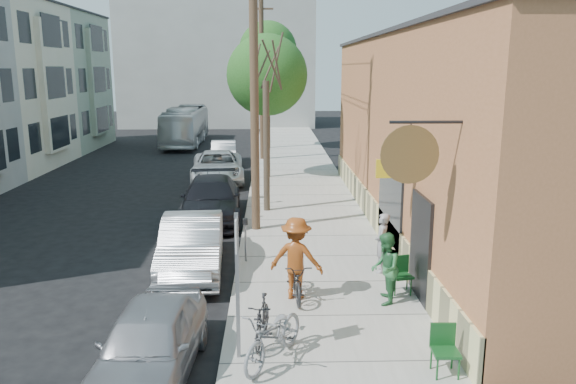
{
  "coord_description": "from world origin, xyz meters",
  "views": [
    {
      "loc": [
        2.99,
        -13.42,
        5.47
      ],
      "look_at": [
        3.52,
        4.49,
        1.5
      ],
      "focal_mm": 35.0,
      "sensor_mm": 36.0,
      "label": 1
    }
  ],
  "objects_px": {
    "utility_pole_near": "(252,70)",
    "patio_chair_a": "(402,276)",
    "car_0": "(150,343)",
    "car_3": "(218,167)",
    "parking_meter_far": "(253,184)",
    "tree_leafy_far": "(268,50)",
    "patio_chair_b": "(446,351)",
    "sign_post": "(237,272)",
    "patron_green": "(385,268)",
    "patron_grey": "(382,243)",
    "parking_meter_near": "(246,233)",
    "cyclist": "(296,258)",
    "parked_bike_b": "(274,335)",
    "bus": "(186,126)",
    "car_1": "(192,245)",
    "car_4": "(224,153)",
    "tree_leafy_mid": "(267,75)",
    "car_2": "(211,199)",
    "parked_bike_a": "(262,320)",
    "tree_bare": "(266,147)"
  },
  "relations": [
    {
      "from": "utility_pole_near",
      "to": "patio_chair_a",
      "type": "relative_size",
      "value": 11.36
    },
    {
      "from": "car_0",
      "to": "car_3",
      "type": "distance_m",
      "value": 17.91
    },
    {
      "from": "parking_meter_far",
      "to": "tree_leafy_far",
      "type": "relative_size",
      "value": 0.15
    },
    {
      "from": "patio_chair_b",
      "to": "sign_post",
      "type": "bearing_deg",
      "value": 170.45
    },
    {
      "from": "patio_chair_b",
      "to": "patron_green",
      "type": "distance_m",
      "value": 3.19
    },
    {
      "from": "tree_leafy_far",
      "to": "patron_grey",
      "type": "relative_size",
      "value": 5.24
    },
    {
      "from": "tree_leafy_far",
      "to": "parking_meter_near",
      "type": "bearing_deg",
      "value": -91.37
    },
    {
      "from": "utility_pole_near",
      "to": "patio_chair_b",
      "type": "height_order",
      "value": "utility_pole_near"
    },
    {
      "from": "cyclist",
      "to": "patio_chair_b",
      "type": "bearing_deg",
      "value": 141.48
    },
    {
      "from": "patio_chair_a",
      "to": "parked_bike_b",
      "type": "bearing_deg",
      "value": -148.57
    },
    {
      "from": "bus",
      "to": "car_1",
      "type": "bearing_deg",
      "value": -81.86
    },
    {
      "from": "sign_post",
      "to": "car_1",
      "type": "distance_m",
      "value": 5.33
    },
    {
      "from": "patron_grey",
      "to": "cyclist",
      "type": "distance_m",
      "value": 2.88
    },
    {
      "from": "car_4",
      "to": "parking_meter_near",
      "type": "bearing_deg",
      "value": -87.78
    },
    {
      "from": "patron_green",
      "to": "car_3",
      "type": "bearing_deg",
      "value": -149.37
    },
    {
      "from": "tree_leafy_mid",
      "to": "car_4",
      "type": "height_order",
      "value": "tree_leafy_mid"
    },
    {
      "from": "patio_chair_b",
      "to": "car_2",
      "type": "height_order",
      "value": "car_2"
    },
    {
      "from": "sign_post",
      "to": "car_1",
      "type": "height_order",
      "value": "sign_post"
    },
    {
      "from": "sign_post",
      "to": "parked_bike_a",
      "type": "bearing_deg",
      "value": 53.29
    },
    {
      "from": "sign_post",
      "to": "patio_chair_b",
      "type": "distance_m",
      "value": 3.95
    },
    {
      "from": "car_1",
      "to": "car_3",
      "type": "xyz_separation_m",
      "value": [
        -0.46,
        12.48,
        -0.01
      ]
    },
    {
      "from": "car_4",
      "to": "parked_bike_b",
      "type": "bearing_deg",
      "value": -87.5
    },
    {
      "from": "parking_meter_far",
      "to": "utility_pole_near",
      "type": "relative_size",
      "value": 0.12
    },
    {
      "from": "parking_meter_near",
      "to": "patio_chair_b",
      "type": "bearing_deg",
      "value": -58.18
    },
    {
      "from": "tree_bare",
      "to": "patio_chair_b",
      "type": "height_order",
      "value": "tree_bare"
    },
    {
      "from": "patio_chair_a",
      "to": "cyclist",
      "type": "relative_size",
      "value": 0.45
    },
    {
      "from": "patio_chair_b",
      "to": "tree_bare",
      "type": "bearing_deg",
      "value": 106.86
    },
    {
      "from": "tree_bare",
      "to": "patron_grey",
      "type": "xyz_separation_m",
      "value": [
        3.09,
        -6.74,
        -1.63
      ]
    },
    {
      "from": "parked_bike_a",
      "to": "car_3",
      "type": "bearing_deg",
      "value": 106.72
    },
    {
      "from": "car_2",
      "to": "bus",
      "type": "relative_size",
      "value": 0.53
    },
    {
      "from": "tree_bare",
      "to": "tree_leafy_far",
      "type": "bearing_deg",
      "value": 90.0
    },
    {
      "from": "patron_grey",
      "to": "car_1",
      "type": "height_order",
      "value": "patron_grey"
    },
    {
      "from": "parked_bike_a",
      "to": "car_3",
      "type": "distance_m",
      "value": 17.06
    },
    {
      "from": "utility_pole_near",
      "to": "parked_bike_a",
      "type": "relative_size",
      "value": 6.6
    },
    {
      "from": "parked_bike_a",
      "to": "parked_bike_b",
      "type": "relative_size",
      "value": 0.76
    },
    {
      "from": "tree_leafy_mid",
      "to": "tree_leafy_far",
      "type": "height_order",
      "value": "tree_leafy_far"
    },
    {
      "from": "patio_chair_a",
      "to": "car_0",
      "type": "xyz_separation_m",
      "value": [
        -5.3,
        -3.4,
        0.09
      ]
    },
    {
      "from": "tree_leafy_far",
      "to": "car_3",
      "type": "relative_size",
      "value": 1.57
    },
    {
      "from": "utility_pole_near",
      "to": "tree_leafy_far",
      "type": "xyz_separation_m",
      "value": [
        0.41,
        19.8,
        1.18
      ]
    },
    {
      "from": "parked_bike_a",
      "to": "car_0",
      "type": "distance_m",
      "value": 2.23
    },
    {
      "from": "parking_meter_near",
      "to": "tree_leafy_mid",
      "type": "xyz_separation_m",
      "value": [
        0.55,
        12.59,
        4.14
      ]
    },
    {
      "from": "sign_post",
      "to": "car_0",
      "type": "distance_m",
      "value": 1.98
    },
    {
      "from": "parking_meter_near",
      "to": "patio_chair_a",
      "type": "bearing_deg",
      "value": -31.98
    },
    {
      "from": "tree_leafy_mid",
      "to": "car_2",
      "type": "relative_size",
      "value": 1.33
    },
    {
      "from": "car_2",
      "to": "cyclist",
      "type": "bearing_deg",
      "value": -73.43
    },
    {
      "from": "parking_meter_far",
      "to": "car_2",
      "type": "xyz_separation_m",
      "value": [
        -1.48,
        -1.68,
        -0.22
      ]
    },
    {
      "from": "car_0",
      "to": "tree_leafy_far",
      "type": "bearing_deg",
      "value": 89.27
    },
    {
      "from": "tree_leafy_mid",
      "to": "parked_bike_a",
      "type": "height_order",
      "value": "tree_leafy_mid"
    },
    {
      "from": "parking_meter_far",
      "to": "tree_leafy_far",
      "type": "height_order",
      "value": "tree_leafy_far"
    },
    {
      "from": "patio_chair_a",
      "to": "car_3",
      "type": "height_order",
      "value": "car_3"
    }
  ]
}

